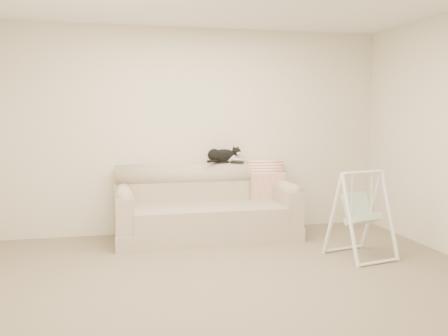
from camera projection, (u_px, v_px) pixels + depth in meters
name	position (u px, v px, depth m)	size (l,w,h in m)	color
ground_plane	(229.00, 280.00, 4.60)	(5.00, 5.00, 0.00)	#74644C
room_shell	(229.00, 113.00, 4.44)	(5.04, 4.04, 2.60)	beige
sofa	(205.00, 209.00, 6.15)	(2.20, 0.93, 0.90)	tan
remote_a	(222.00, 162.00, 6.38)	(0.19, 0.09, 0.03)	black
remote_b	(237.00, 162.00, 6.39)	(0.18, 0.08, 0.02)	black
tuxedo_cat	(223.00, 155.00, 6.37)	(0.51, 0.33, 0.21)	black
throw_blanket	(265.00, 175.00, 6.51)	(0.45, 0.38, 0.58)	#C6553A
baby_swing	(361.00, 214.00, 5.29)	(0.68, 0.71, 0.94)	white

